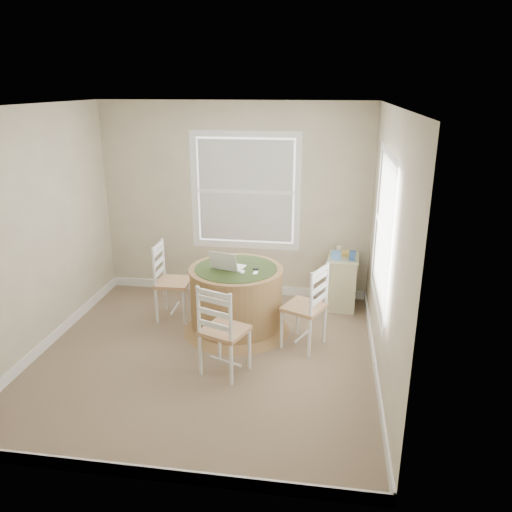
# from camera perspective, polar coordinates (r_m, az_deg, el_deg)

# --- Properties ---
(room) EXTENTS (3.64, 3.64, 2.64)m
(room) POSITION_cam_1_polar(r_m,az_deg,el_deg) (5.11, -4.05, 2.08)
(room) COLOR #806651
(room) RESTS_ON ground
(round_table) EXTENTS (1.27, 1.27, 0.79)m
(round_table) POSITION_cam_1_polar(r_m,az_deg,el_deg) (5.88, -2.26, -4.65)
(round_table) COLOR #956743
(round_table) RESTS_ON ground
(chair_left) EXTENTS (0.41, 0.43, 0.95)m
(chair_left) POSITION_cam_1_polar(r_m,az_deg,el_deg) (6.25, -9.41, -2.94)
(chair_left) COLOR white
(chair_left) RESTS_ON ground
(chair_near) EXTENTS (0.54, 0.52, 0.95)m
(chair_near) POSITION_cam_1_polar(r_m,az_deg,el_deg) (5.01, -3.61, -8.44)
(chair_near) COLOR white
(chair_near) RESTS_ON ground
(chair_right) EXTENTS (0.54, 0.55, 0.95)m
(chair_right) POSITION_cam_1_polar(r_m,az_deg,el_deg) (5.52, 5.51, -5.78)
(chair_right) COLOR white
(chair_right) RESTS_ON ground
(laptop) EXTENTS (0.41, 0.38, 0.24)m
(laptop) POSITION_cam_1_polar(r_m,az_deg,el_deg) (5.74, -3.26, -1.09)
(laptop) COLOR white
(laptop) RESTS_ON round_table
(mouse) EXTENTS (0.07, 0.11, 0.03)m
(mouse) POSITION_cam_1_polar(r_m,az_deg,el_deg) (5.60, -1.59, -1.83)
(mouse) COLOR white
(mouse) RESTS_ON round_table
(phone) EXTENTS (0.06, 0.09, 0.02)m
(phone) POSITION_cam_1_polar(r_m,az_deg,el_deg) (5.58, -0.06, -1.99)
(phone) COLOR #B7BABF
(phone) RESTS_ON round_table
(keys) EXTENTS (0.07, 0.06, 0.02)m
(keys) POSITION_cam_1_polar(r_m,az_deg,el_deg) (5.70, -0.03, -1.50)
(keys) COLOR black
(keys) RESTS_ON round_table
(corner_chest) EXTENTS (0.42, 0.55, 0.69)m
(corner_chest) POSITION_cam_1_polar(r_m,az_deg,el_deg) (6.60, 9.79, -2.93)
(corner_chest) COLOR beige
(corner_chest) RESTS_ON ground
(tissue_box) EXTENTS (0.13, 0.13, 0.10)m
(tissue_box) POSITION_cam_1_polar(r_m,az_deg,el_deg) (6.38, 9.24, 0.10)
(tissue_box) COLOR #5D93D5
(tissue_box) RESTS_ON corner_chest
(box_yellow) EXTENTS (0.16, 0.11, 0.06)m
(box_yellow) POSITION_cam_1_polar(r_m,az_deg,el_deg) (6.52, 10.32, 0.27)
(box_yellow) COLOR #E7BD51
(box_yellow) RESTS_ON corner_chest
(box_blue) EXTENTS (0.08, 0.08, 0.12)m
(box_blue) POSITION_cam_1_polar(r_m,az_deg,el_deg) (6.37, 10.86, 0.07)
(box_blue) COLOR #2F558D
(box_blue) RESTS_ON corner_chest
(cup_cream) EXTENTS (0.07, 0.07, 0.09)m
(cup_cream) POSITION_cam_1_polar(r_m,az_deg,el_deg) (6.61, 9.54, 0.71)
(cup_cream) COLOR beige
(cup_cream) RESTS_ON corner_chest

